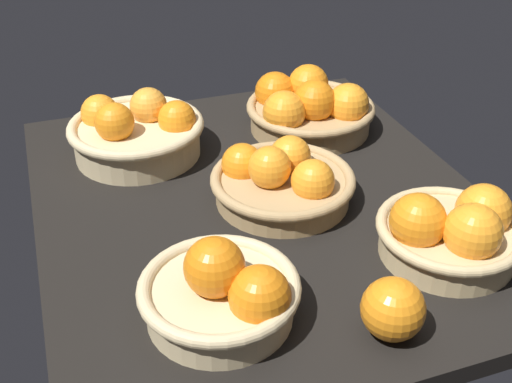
{
  "coord_description": "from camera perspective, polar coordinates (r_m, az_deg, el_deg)",
  "views": [
    {
      "loc": [
        82.86,
        -29.9,
        61.2
      ],
      "look_at": [
        3.36,
        -2.0,
        7.0
      ],
      "focal_mm": 44.67,
      "sensor_mm": 36.0,
      "label": 1
    }
  ],
  "objects": [
    {
      "name": "basket_far_right",
      "position": [
        0.95,
        17.13,
        -3.41
      ],
      "size": [
        21.07,
        21.07,
        10.75
      ],
      "color": "tan",
      "rests_on": "market_tray"
    },
    {
      "name": "basket_center",
      "position": [
        1.04,
        2.28,
        1.06
      ],
      "size": [
        23.75,
        23.75,
        10.21
      ],
      "color": "tan",
      "rests_on": "market_tray"
    },
    {
      "name": "basket_near_left",
      "position": [
        1.19,
        -10.65,
        5.35
      ],
      "size": [
        24.74,
        24.74,
        11.72
      ],
      "color": "#D3BC8C",
      "rests_on": "market_tray"
    },
    {
      "name": "loose_orange_front_gap",
      "position": [
        0.81,
        12.16,
        -10.25
      ],
      "size": [
        8.03,
        8.03,
        8.03
      ],
      "primitive_type": "sphere",
      "color": "orange",
      "rests_on": "market_tray"
    },
    {
      "name": "basket_far_left",
      "position": [
        1.26,
        4.71,
        7.47
      ],
      "size": [
        25.22,
        25.22,
        11.46
      ],
      "color": "tan",
      "rests_on": "market_tray"
    },
    {
      "name": "basket_near_right",
      "position": [
        0.81,
        -2.88,
        -9.02
      ],
      "size": [
        20.85,
        20.85,
        11.76
      ],
      "color": "#D3BC8C",
      "rests_on": "market_tray"
    },
    {
      "name": "market_tray",
      "position": [
        1.06,
        0.42,
        -1.37
      ],
      "size": [
        84.0,
        72.0,
        3.0
      ],
      "primitive_type": "cube",
      "color": "black",
      "rests_on": "ground"
    }
  ]
}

